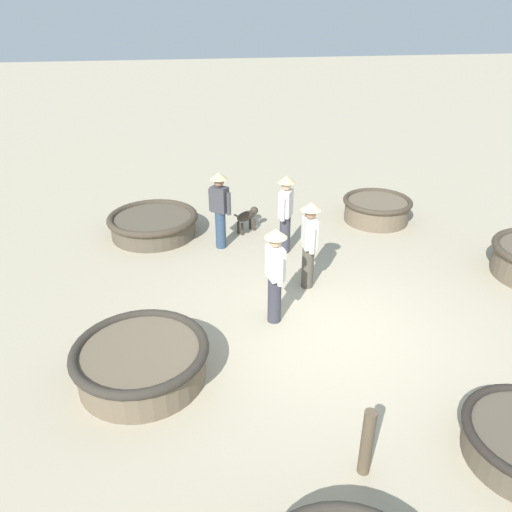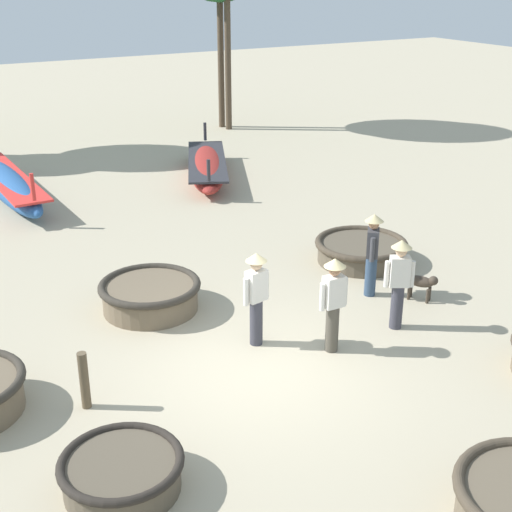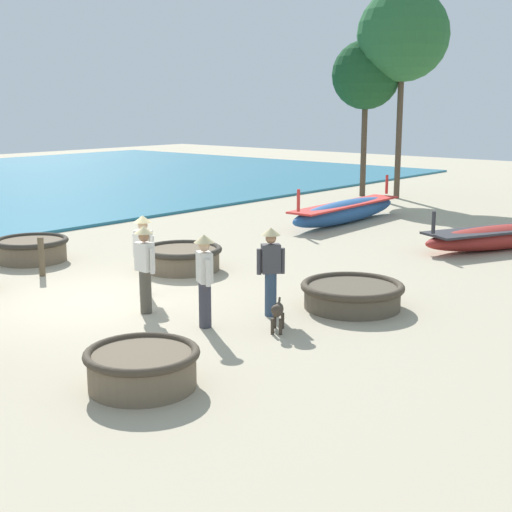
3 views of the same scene
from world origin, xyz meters
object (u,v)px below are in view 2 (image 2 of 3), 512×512
object	(u,v)px
coracle_center	(150,294)
fisherman_standing_left	(256,293)
fisherman_crouching	(399,278)
fisherman_standing_right	(372,249)
fisherman_hauling	(333,299)
coracle_far_right	(122,472)
dog	(422,283)
long_boat_green_hull	(8,184)
mooring_post_mid_beach	(84,380)
long_boat_white_hull	(207,167)
coracle_upturned	(361,250)

from	to	relation	value
coracle_center	fisherman_standing_left	world-z (taller)	fisherman_standing_left
fisherman_standing_left	fisherman_crouching	bearing A→B (deg)	-15.96
coracle_center	fisherman_crouching	size ratio (longest dim) A/B	1.14
coracle_center	fisherman_standing_right	bearing A→B (deg)	-20.65
fisherman_hauling	fisherman_standing_right	bearing A→B (deg)	36.79
coracle_center	fisherman_standing_right	distance (m)	4.29
coracle_center	coracle_far_right	bearing A→B (deg)	-115.37
dog	long_boat_green_hull	bearing A→B (deg)	118.09
fisherman_standing_left	mooring_post_mid_beach	size ratio (longest dim) A/B	1.85
coracle_center	fisherman_standing_left	xyz separation A→B (m)	(1.10, -2.09, 0.65)
long_boat_green_hull	long_boat_white_hull	xyz separation A→B (m)	(5.64, -0.83, -0.05)
long_boat_white_hull	fisherman_standing_right	world-z (taller)	fisherman_standing_right
coracle_upturned	fisherman_standing_left	bearing A→B (deg)	-151.42
coracle_upturned	mooring_post_mid_beach	distance (m)	7.25
fisherman_standing_right	mooring_post_mid_beach	xyz separation A→B (m)	(-5.96, -1.03, -0.51)
coracle_center	coracle_upturned	bearing A→B (deg)	-0.70
fisherman_crouching	fisherman_hauling	xyz separation A→B (m)	(-1.46, -0.11, 0.00)
long_boat_green_hull	mooring_post_mid_beach	size ratio (longest dim) A/B	6.65
long_boat_green_hull	fisherman_hauling	distance (m)	11.60
fisherman_hauling	mooring_post_mid_beach	xyz separation A→B (m)	(-4.07, 0.38, -0.51)
coracle_far_right	fisherman_crouching	world-z (taller)	fisherman_crouching
coracle_center	fisherman_hauling	distance (m)	3.64
fisherman_standing_left	fisherman_standing_right	size ratio (longest dim) A/B	1.00
coracle_far_right	long_boat_green_hull	bearing A→B (deg)	84.55
long_boat_green_hull	fisherman_hauling	world-z (taller)	fisherman_hauling
fisherman_crouching	dog	bearing A→B (deg)	28.60
coracle_center	fisherman_crouching	world-z (taller)	fisherman_crouching
fisherman_standing_right	fisherman_standing_left	bearing A→B (deg)	-168.25
coracle_center	dog	distance (m)	5.17
fisherman_standing_left	dog	xyz separation A→B (m)	(3.59, -0.08, -0.59)
coracle_far_right	fisherman_standing_left	distance (m)	4.05
fisherman_hauling	coracle_far_right	bearing A→B (deg)	-159.66
dog	fisherman_standing_right	bearing A→B (deg)	136.50
coracle_center	long_boat_green_hull	size ratio (longest dim) A/B	0.32
coracle_center	dog	xyz separation A→B (m)	(4.69, -2.17, 0.06)
coracle_center	long_boat_white_hull	bearing A→B (deg)	57.58
fisherman_crouching	fisherman_hauling	bearing A→B (deg)	-175.63
long_boat_green_hull	dog	distance (m)	11.86
coracle_center	dog	bearing A→B (deg)	-24.89
fisherman_standing_left	fisherman_crouching	distance (m)	2.55
long_boat_white_hull	fisherman_hauling	size ratio (longest dim) A/B	3.06
fisherman_standing_right	fisherman_crouching	bearing A→B (deg)	-108.12
coracle_far_right	fisherman_standing_right	world-z (taller)	fisherman_standing_right
coracle_far_right	coracle_upturned	world-z (taller)	coracle_upturned
coracle_upturned	long_boat_green_hull	xyz separation A→B (m)	(-5.73, 8.35, 0.12)
dog	mooring_post_mid_beach	world-z (taller)	mooring_post_mid_beach
coracle_upturned	mooring_post_mid_beach	size ratio (longest dim) A/B	2.22
mooring_post_mid_beach	dog	bearing A→B (deg)	3.01
fisherman_crouching	coracle_center	bearing A→B (deg)	141.75
coracle_upturned	fisherman_hauling	bearing A→B (deg)	-133.96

